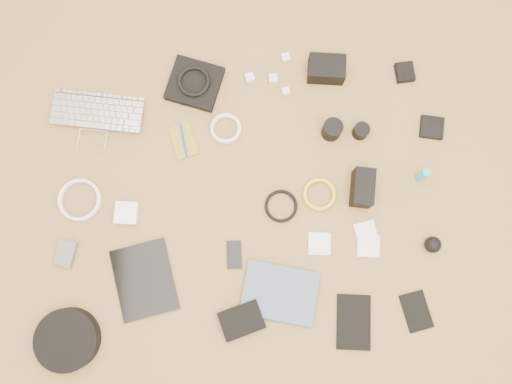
{
  "coord_description": "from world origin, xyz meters",
  "views": [
    {
      "loc": [
        0.02,
        -0.26,
        1.78
      ],
      "look_at": [
        0.03,
        0.03,
        0.02
      ],
      "focal_mm": 35.0,
      "sensor_mm": 36.0,
      "label": 1
    }
  ],
  "objects_px": {
    "phone": "(234,255)",
    "paperback": "(275,321)",
    "laptop": "(96,124)",
    "dslr_camera": "(326,69)",
    "tablet": "(144,280)",
    "headphone_case": "(68,340)"
  },
  "relations": [
    {
      "from": "laptop",
      "to": "tablet",
      "type": "distance_m",
      "value": 0.6
    },
    {
      "from": "tablet",
      "to": "paperback",
      "type": "height_order",
      "value": "paperback"
    },
    {
      "from": "dslr_camera",
      "to": "paperback",
      "type": "distance_m",
      "value": 0.93
    },
    {
      "from": "phone",
      "to": "laptop",
      "type": "bearing_deg",
      "value": 135.26
    },
    {
      "from": "dslr_camera",
      "to": "headphone_case",
      "type": "bearing_deg",
      "value": -129.72
    },
    {
      "from": "tablet",
      "to": "phone",
      "type": "bearing_deg",
      "value": 0.89
    },
    {
      "from": "phone",
      "to": "paperback",
      "type": "height_order",
      "value": "paperback"
    },
    {
      "from": "laptop",
      "to": "dslr_camera",
      "type": "bearing_deg",
      "value": 19.89
    },
    {
      "from": "dslr_camera",
      "to": "headphone_case",
      "type": "distance_m",
      "value": 1.32
    },
    {
      "from": "dslr_camera",
      "to": "laptop",
      "type": "bearing_deg",
      "value": -163.25
    },
    {
      "from": "dslr_camera",
      "to": "tablet",
      "type": "height_order",
      "value": "dslr_camera"
    },
    {
      "from": "tablet",
      "to": "phone",
      "type": "relative_size",
      "value": 2.57
    },
    {
      "from": "laptop",
      "to": "tablet",
      "type": "bearing_deg",
      "value": -64.26
    },
    {
      "from": "headphone_case",
      "to": "phone",
      "type": "bearing_deg",
      "value": 23.95
    },
    {
      "from": "paperback",
      "to": "phone",
      "type": "bearing_deg",
      "value": 42.73
    },
    {
      "from": "laptop",
      "to": "dslr_camera",
      "type": "xyz_separation_m",
      "value": [
        0.86,
        0.16,
        0.03
      ]
    },
    {
      "from": "phone",
      "to": "paperback",
      "type": "relative_size",
      "value": 0.39
    },
    {
      "from": "tablet",
      "to": "phone",
      "type": "xyz_separation_m",
      "value": [
        0.32,
        0.07,
        -0.0
      ]
    },
    {
      "from": "dslr_camera",
      "to": "phone",
      "type": "xyz_separation_m",
      "value": [
        -0.37,
        -0.66,
        -0.03
      ]
    },
    {
      "from": "phone",
      "to": "dslr_camera",
      "type": "bearing_deg",
      "value": 61.76
    },
    {
      "from": "tablet",
      "to": "headphone_case",
      "type": "bearing_deg",
      "value": -155.89
    },
    {
      "from": "dslr_camera",
      "to": "tablet",
      "type": "distance_m",
      "value": 1.01
    }
  ]
}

